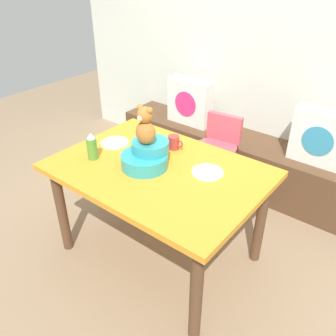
# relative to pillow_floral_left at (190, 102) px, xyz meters

# --- Properties ---
(ground_plane) EXTENTS (8.00, 8.00, 0.00)m
(ground_plane) POSITION_rel_pillow_floral_left_xyz_m (0.61, -1.21, -0.68)
(ground_plane) COLOR #8C7256
(back_wall) EXTENTS (4.40, 0.10, 2.60)m
(back_wall) POSITION_rel_pillow_floral_left_xyz_m (0.61, 0.29, 0.62)
(back_wall) COLOR silver
(back_wall) RESTS_ON ground_plane
(window_bench) EXTENTS (2.60, 0.44, 0.46)m
(window_bench) POSITION_rel_pillow_floral_left_xyz_m (0.61, 0.02, -0.45)
(window_bench) COLOR brown
(window_bench) RESTS_ON ground_plane
(pillow_floral_left) EXTENTS (0.44, 0.15, 0.44)m
(pillow_floral_left) POSITION_rel_pillow_floral_left_xyz_m (0.00, 0.00, 0.00)
(pillow_floral_left) COLOR white
(pillow_floral_left) RESTS_ON window_bench
(pillow_floral_right) EXTENTS (0.44, 0.15, 0.44)m
(pillow_floral_right) POSITION_rel_pillow_floral_left_xyz_m (1.25, 0.00, 0.00)
(pillow_floral_right) COLOR white
(pillow_floral_right) RESTS_ON window_bench
(dining_table) EXTENTS (1.34, 0.96, 0.74)m
(dining_table) POSITION_rel_pillow_floral_left_xyz_m (0.61, -1.21, -0.04)
(dining_table) COLOR orange
(dining_table) RESTS_ON ground_plane
(highchair) EXTENTS (0.35, 0.47, 0.79)m
(highchair) POSITION_rel_pillow_floral_left_xyz_m (0.57, -0.42, -0.16)
(highchair) COLOR #D84C59
(highchair) RESTS_ON ground_plane
(infant_seat_teal) EXTENTS (0.30, 0.33, 0.16)m
(infant_seat_teal) POSITION_rel_pillow_floral_left_xyz_m (0.53, -1.23, 0.13)
(infant_seat_teal) COLOR teal
(infant_seat_teal) RESTS_ON dining_table
(teddy_bear) EXTENTS (0.13, 0.12, 0.25)m
(teddy_bear) POSITION_rel_pillow_floral_left_xyz_m (0.53, -1.23, 0.34)
(teddy_bear) COLOR #AB6A2E
(teddy_bear) RESTS_ON infant_seat_teal
(ketchup_bottle) EXTENTS (0.07, 0.07, 0.18)m
(ketchup_bottle) POSITION_rel_pillow_floral_left_xyz_m (0.19, -1.38, 0.15)
(ketchup_bottle) COLOR #4C8C33
(ketchup_bottle) RESTS_ON dining_table
(coffee_mug) EXTENTS (0.12, 0.08, 0.09)m
(coffee_mug) POSITION_rel_pillow_floral_left_xyz_m (0.53, -0.94, 0.11)
(coffee_mug) COLOR #9E332D
(coffee_mug) RESTS_ON dining_table
(dinner_plate_near) EXTENTS (0.20, 0.20, 0.01)m
(dinner_plate_near) POSITION_rel_pillow_floral_left_xyz_m (0.15, -1.14, 0.07)
(dinner_plate_near) COLOR white
(dinner_plate_near) RESTS_ON dining_table
(dinner_plate_far) EXTENTS (0.20, 0.20, 0.01)m
(dinner_plate_far) POSITION_rel_pillow_floral_left_xyz_m (0.89, -1.07, 0.07)
(dinner_plate_far) COLOR white
(dinner_plate_far) RESTS_ON dining_table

